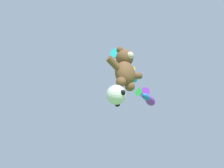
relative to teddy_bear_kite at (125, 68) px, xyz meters
The scene contains 6 objects.
teddy_bear_kite is the anchor object (origin of this frame).
soccer_ball_kite 2.02m from the teddy_bear_kite, behind, with size 1.06×1.05×0.97m.
fish_kite_crimson 3.58m from the teddy_bear_kite, 51.88° to the left, with size 2.28×1.77×0.75m.
fish_kite_teal 4.94m from the teddy_bear_kite, 37.12° to the left, with size 1.66×1.35×0.69m.
fish_kite_cobalt 6.02m from the teddy_bear_kite, 31.03° to the left, with size 1.53×0.76×0.64m.
fish_kite_violet 7.75m from the teddy_bear_kite, 30.07° to the left, with size 2.37×1.62×0.93m.
Camera 1 is at (-5.41, -2.68, 1.72)m, focal length 40.00 mm.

